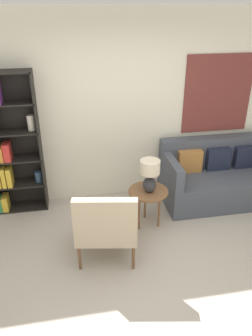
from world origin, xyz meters
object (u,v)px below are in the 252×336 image
Objects in this scene: couch at (219,178)px; table_lamp at (150,173)px; armchair at (106,224)px; side_table at (148,194)px.

couch is 1.40m from table_lamp.
table_lamp is at bearing 41.89° from armchair.
side_table is 0.33m from table_lamp.
couch is at bearing 30.04° from armchair.
couch is 1.32m from side_table.
couch reaches higher than side_table.
armchair is 0.90m from table_lamp.
couch is 3.22× the size of side_table.
table_lamp reaches higher than side_table.
armchair is 1.74× the size of side_table.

